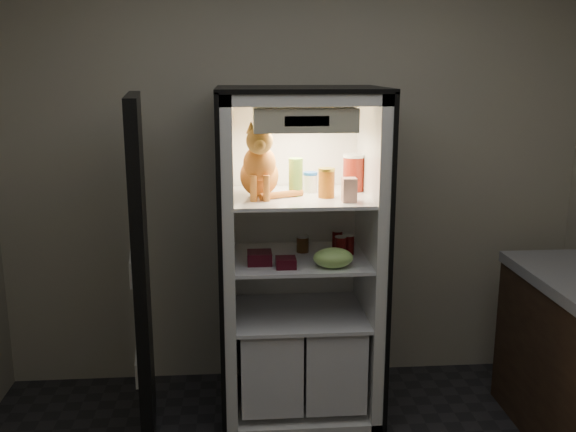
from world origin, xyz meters
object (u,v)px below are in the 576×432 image
object	(u,v)px
tabby_cat	(260,168)
soda_can_b	(349,245)
berry_box_left	(260,258)
soda_can_a	(337,240)
pepper_jar	(354,173)
mayo_tub	(310,182)
grape_bag	(333,258)
soda_can_c	(340,247)
parmesan_shaker	(296,177)
condiment_jar	(303,244)
refrigerator	(299,278)
cream_carton	(349,190)
berry_box_right	(286,263)
salsa_jar	(326,183)

from	to	relation	value
tabby_cat	soda_can_b	xyz separation A→B (m)	(0.50, 0.05, -0.45)
soda_can_b	berry_box_left	size ratio (longest dim) A/B	0.86
soda_can_a	soda_can_b	bearing A→B (deg)	-66.23
pepper_jar	soda_can_b	size ratio (longest dim) A/B	1.84
mayo_tub	grape_bag	distance (m)	0.48
soda_can_c	parmesan_shaker	bearing A→B (deg)	173.13
condiment_jar	pepper_jar	bearing A→B (deg)	3.89
refrigerator	parmesan_shaker	size ratio (longest dim) A/B	9.18
mayo_tub	soda_can_c	size ratio (longest dim) A/B	0.95
soda_can_b	berry_box_left	distance (m)	0.53
cream_carton	berry_box_left	size ratio (longest dim) A/B	0.96
refrigerator	condiment_jar	distance (m)	0.20
soda_can_b	berry_box_left	world-z (taller)	soda_can_b
refrigerator	condiment_jar	bearing A→B (deg)	53.47
pepper_jar	berry_box_left	xyz separation A→B (m)	(-0.55, -0.22, -0.42)
parmesan_shaker	grape_bag	size ratio (longest dim) A/B	0.96
mayo_tub	soda_can_b	size ratio (longest dim) A/B	1.01
grape_bag	berry_box_right	size ratio (longest dim) A/B	2.00
pepper_jar	berry_box_left	bearing A→B (deg)	-157.72
tabby_cat	cream_carton	world-z (taller)	tabby_cat
tabby_cat	parmesan_shaker	bearing A→B (deg)	8.48
parmesan_shaker	condiment_jar	distance (m)	0.42
mayo_tub	soda_can_c	world-z (taller)	mayo_tub
cream_carton	tabby_cat	bearing A→B (deg)	160.22
tabby_cat	berry_box_left	xyz separation A→B (m)	(-0.01, -0.09, -0.48)
soda_can_c	refrigerator	bearing A→B (deg)	158.90
soda_can_a	condiment_jar	xyz separation A→B (m)	(-0.21, -0.04, -0.01)
refrigerator	berry_box_right	bearing A→B (deg)	-110.75
parmesan_shaker	grape_bag	distance (m)	0.49
refrigerator	mayo_tub	xyz separation A→B (m)	(0.06, 0.03, 0.56)
cream_carton	condiment_jar	world-z (taller)	cream_carton
berry_box_left	berry_box_right	bearing A→B (deg)	-30.11
refrigerator	tabby_cat	xyz separation A→B (m)	(-0.22, -0.08, 0.66)
tabby_cat	condiment_jar	distance (m)	0.53
refrigerator	soda_can_b	distance (m)	0.35
pepper_jar	soda_can_c	size ratio (longest dim) A/B	1.74
cream_carton	refrigerator	bearing A→B (deg)	133.70
cream_carton	grape_bag	bearing A→B (deg)	-162.87
salsa_jar	cream_carton	size ratio (longest dim) A/B	1.27
tabby_cat	berry_box_left	bearing A→B (deg)	-94.65
condiment_jar	salsa_jar	bearing A→B (deg)	-54.55
mayo_tub	soda_can_a	size ratio (longest dim) A/B	1.02
soda_can_b	grape_bag	xyz separation A→B (m)	(-0.12, -0.24, -0.00)
mayo_tub	pepper_jar	size ratio (longest dim) A/B	0.55
mayo_tub	soda_can_a	world-z (taller)	mayo_tub
salsa_jar	berry_box_right	xyz separation A→B (m)	(-0.23, -0.13, -0.40)
refrigerator	soda_can_c	world-z (taller)	refrigerator
condiment_jar	grape_bag	bearing A→B (deg)	-66.63
pepper_jar	condiment_jar	distance (m)	0.50
refrigerator	mayo_tub	bearing A→B (deg)	27.19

